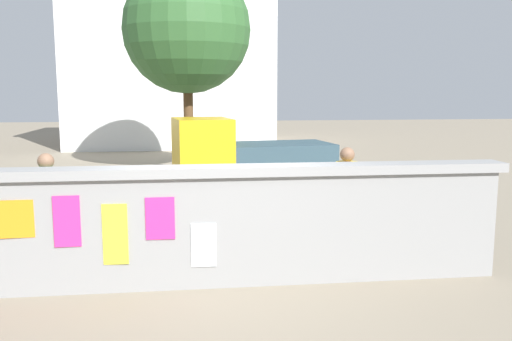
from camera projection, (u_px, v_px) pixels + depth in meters
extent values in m
plane|color=gray|center=(203.00, 181.00, 14.76)|extent=(60.00, 60.00, 0.00)
cube|color=gray|center=(220.00, 231.00, 6.81)|extent=(7.25, 0.30, 1.41)
cube|color=gray|center=(220.00, 171.00, 6.69)|extent=(7.45, 0.42, 0.12)
cube|color=orange|center=(11.00, 219.00, 6.31)|extent=(0.52, 0.03, 0.45)
cube|color=#F42D8C|center=(67.00, 221.00, 6.39)|extent=(0.31, 0.02, 0.62)
cube|color=yellow|center=(115.00, 234.00, 6.49)|extent=(0.30, 0.02, 0.75)
cube|color=#F42D8C|center=(160.00, 218.00, 6.53)|extent=(0.35, 0.02, 0.52)
cube|color=silver|center=(204.00, 245.00, 6.64)|extent=(0.31, 0.02, 0.55)
cylinder|color=black|center=(203.00, 190.00, 11.55)|extent=(0.72, 0.30, 0.70)
cylinder|color=black|center=(194.00, 180.00, 12.79)|extent=(0.72, 0.30, 0.70)
cylinder|color=black|center=(312.00, 185.00, 12.21)|extent=(0.72, 0.30, 0.70)
cylinder|color=black|center=(294.00, 176.00, 13.45)|extent=(0.72, 0.30, 0.70)
cube|color=gold|center=(202.00, 152.00, 12.09)|extent=(1.40, 1.66, 1.50)
cube|color=#334C59|center=(279.00, 162.00, 12.61)|extent=(2.59, 1.83, 0.90)
cylinder|color=black|center=(151.00, 232.00, 8.28)|extent=(0.61, 0.15, 0.60)
cylinder|color=black|center=(236.00, 232.00, 8.33)|extent=(0.61, 0.17, 0.60)
cube|color=red|center=(194.00, 214.00, 8.27)|extent=(1.02, 0.33, 0.32)
cube|color=black|center=(206.00, 203.00, 8.25)|extent=(0.58, 0.27, 0.10)
cube|color=#262626|center=(157.00, 197.00, 8.21)|extent=(0.09, 0.56, 0.03)
cylinder|color=black|center=(404.00, 208.00, 9.88)|extent=(0.66, 0.08, 0.66)
cylinder|color=black|center=(347.00, 209.00, 9.81)|extent=(0.66, 0.08, 0.66)
cube|color=silver|center=(376.00, 199.00, 9.82)|extent=(0.95, 0.10, 0.06)
cylinder|color=silver|center=(368.00, 187.00, 9.78)|extent=(0.03, 0.03, 0.40)
cube|color=black|center=(369.00, 176.00, 9.75)|extent=(0.20, 0.09, 0.05)
cube|color=black|center=(402.00, 178.00, 9.80)|extent=(0.07, 0.44, 0.03)
cylinder|color=black|center=(39.00, 203.00, 10.32)|extent=(0.65, 0.21, 0.66)
cylinder|color=black|center=(91.00, 204.00, 10.17)|extent=(0.65, 0.21, 0.66)
cube|color=#197233|center=(65.00, 194.00, 10.22)|extent=(0.93, 0.28, 0.06)
cylinder|color=#197233|center=(72.00, 183.00, 10.17)|extent=(0.04, 0.04, 0.40)
cube|color=black|center=(71.00, 173.00, 10.14)|extent=(0.21, 0.13, 0.05)
cube|color=black|center=(40.00, 175.00, 10.23)|extent=(0.15, 0.44, 0.03)
cylinder|color=purple|center=(343.00, 228.00, 8.16)|extent=(0.12, 0.12, 0.80)
cylinder|color=purple|center=(348.00, 225.00, 8.32)|extent=(0.12, 0.12, 0.80)
cylinder|color=yellow|center=(347.00, 181.00, 8.14)|extent=(0.48, 0.48, 0.60)
sphere|color=#8C664C|center=(347.00, 154.00, 8.08)|extent=(0.22, 0.22, 0.22)
cylinder|color=purple|center=(57.00, 240.00, 7.47)|extent=(0.12, 0.12, 0.80)
cylinder|color=purple|center=(44.00, 240.00, 7.48)|extent=(0.12, 0.12, 0.80)
cylinder|color=#3F994C|center=(47.00, 191.00, 7.37)|extent=(0.39, 0.39, 0.60)
sphere|color=#8C664C|center=(46.00, 161.00, 7.31)|extent=(0.22, 0.22, 0.22)
cylinder|color=brown|center=(189.00, 125.00, 15.97)|extent=(0.28, 0.28, 2.92)
sphere|color=#32622F|center=(187.00, 29.00, 15.57)|extent=(3.71, 3.71, 3.71)
cube|color=white|center=(172.00, 70.00, 25.08)|extent=(8.83, 6.77, 6.83)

